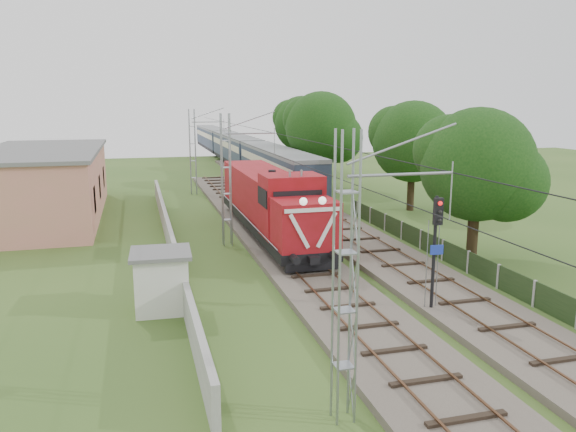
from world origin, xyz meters
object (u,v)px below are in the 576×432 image
object	(u,v)px
signal_post	(436,235)
relay_hut	(162,280)
coach_rake	(236,147)
locomotive	(270,202)

from	to	relation	value
signal_post	relay_hut	xyz separation A→B (m)	(-10.75, 3.50, -2.12)
coach_rake	signal_post	size ratio (longest dim) A/B	13.91
locomotive	coach_rake	size ratio (longest dim) A/B	0.27
locomotive	coach_rake	world-z (taller)	locomotive
locomotive	signal_post	world-z (taller)	locomotive
coach_rake	relay_hut	size ratio (longest dim) A/B	26.73
signal_post	relay_hut	distance (m)	11.50
locomotive	relay_hut	bearing A→B (deg)	-123.19
locomotive	relay_hut	world-z (taller)	locomotive
signal_post	relay_hut	bearing A→B (deg)	161.94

